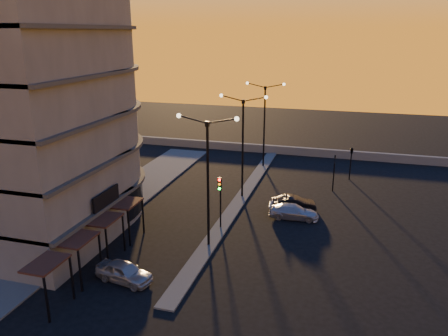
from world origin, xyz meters
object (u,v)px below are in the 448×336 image
car_hatchback (124,272)px  car_sedan (294,203)px  traffic_light_main (220,194)px  car_wagon (294,212)px  streetlamp_mid (243,139)px

car_hatchback → car_sedan: (8.53, 14.16, -0.01)m
car_sedan → traffic_light_main: bearing=123.4°
car_hatchback → car_sedan: bearing=-20.9°
car_hatchback → car_wagon: (8.75, 12.40, -0.04)m
car_hatchback → car_sedan: 16.53m
traffic_light_main → car_wagon: size_ratio=1.05×
streetlamp_mid → car_wagon: 8.03m
traffic_light_main → car_hatchback: size_ratio=1.15×
car_hatchback → streetlamp_mid: bearing=-2.4°
streetlamp_mid → car_hatchback: size_ratio=2.56×
traffic_light_main → car_sedan: (5.00, 5.40, -2.27)m
streetlamp_mid → car_wagon: streetlamp_mid is taller
car_hatchback → car_wagon: 15.18m
streetlamp_mid → car_hatchback: streetlamp_mid is taller
streetlamp_mid → traffic_light_main: bearing=-90.0°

